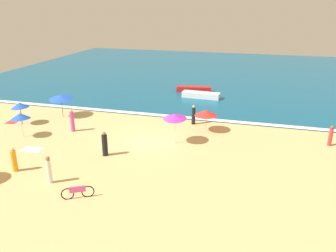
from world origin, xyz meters
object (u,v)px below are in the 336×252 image
(small_boat_0, at_px, (201,95))
(beachgoer_3, at_px, (194,115))
(beach_umbrella_5, at_px, (175,117))
(small_boat_1, at_px, (194,89))
(beach_umbrella_6, at_px, (20,116))
(beachgoer_2, at_px, (72,121))
(beach_umbrella_2, at_px, (206,113))
(beach_umbrella_3, at_px, (61,97))
(parked_bicycle, at_px, (78,192))
(beachgoer_1, at_px, (14,160))
(beach_umbrella_1, at_px, (20,105))
(beachgoer_5, at_px, (331,136))
(beachgoer_4, at_px, (49,170))
(beachgoer_0, at_px, (105,144))

(small_boat_0, bearing_deg, beachgoer_3, -84.06)
(beach_umbrella_5, relative_size, small_boat_1, 0.57)
(beach_umbrella_6, relative_size, beachgoer_2, 1.14)
(beach_umbrella_2, bearing_deg, beach_umbrella_3, 179.15)
(parked_bicycle, bearing_deg, beachgoer_1, 161.83)
(beach_umbrella_1, bearing_deg, beachgoer_3, 15.59)
(beachgoer_1, relative_size, small_boat_1, 0.39)
(parked_bicycle, relative_size, beachgoer_5, 1.00)
(beachgoer_1, bearing_deg, beachgoer_4, -13.41)
(beachgoer_3, bearing_deg, beachgoer_4, -116.20)
(beachgoer_2, bearing_deg, beach_umbrella_2, 15.55)
(beachgoer_4, bearing_deg, beachgoer_3, 63.80)
(beachgoer_0, relative_size, beachgoer_3, 1.03)
(beach_umbrella_2, relative_size, beachgoer_5, 1.54)
(beach_umbrella_2, bearing_deg, beachgoer_4, -124.04)
(parked_bicycle, distance_m, beachgoer_4, 2.76)
(beach_umbrella_5, xyz_separation_m, small_boat_0, (-0.38, 13.21, -1.74))
(beach_umbrella_2, xyz_separation_m, beachgoer_4, (-7.54, -11.17, -0.77))
(beachgoer_0, bearing_deg, parked_bicycle, -79.97)
(beach_umbrella_1, relative_size, beachgoer_4, 1.18)
(parked_bicycle, relative_size, beachgoer_3, 0.92)
(beach_umbrella_1, height_order, small_boat_1, beach_umbrella_1)
(parked_bicycle, bearing_deg, beachgoer_2, 121.68)
(beachgoer_1, bearing_deg, beachgoer_3, 52.10)
(small_boat_0, bearing_deg, beachgoer_4, -104.10)
(beachgoer_5, height_order, small_boat_1, beachgoer_5)
(small_boat_0, distance_m, small_boat_1, 2.85)
(beach_umbrella_3, height_order, beachgoer_4, beach_umbrella_3)
(beach_umbrella_2, bearing_deg, small_boat_1, 105.83)
(beach_umbrella_2, xyz_separation_m, small_boat_0, (-2.22, 10.03, -1.22))
(beach_umbrella_2, xyz_separation_m, parked_bicycle, (-5.05, -12.26, -1.25))
(beach_umbrella_6, height_order, parked_bicycle, beach_umbrella_6)
(beach_umbrella_6, bearing_deg, beach_umbrella_1, 128.55)
(beachgoer_5, bearing_deg, small_boat_0, 138.36)
(small_boat_1, bearing_deg, beachgoer_3, -78.63)
(small_boat_0, bearing_deg, beach_umbrella_5, -88.34)
(beach_umbrella_1, bearing_deg, beachgoer_2, -3.80)
(beach_umbrella_2, distance_m, beachgoer_4, 13.50)
(beach_umbrella_1, distance_m, beach_umbrella_2, 16.27)
(parked_bicycle, relative_size, beachgoer_0, 0.90)
(parked_bicycle, relative_size, small_boat_0, 0.38)
(beachgoer_3, bearing_deg, beach_umbrella_5, -96.25)
(beachgoer_3, distance_m, small_boat_0, 8.62)
(beachgoer_0, distance_m, beachgoer_2, 6.00)
(beach_umbrella_1, height_order, beachgoer_5, beach_umbrella_1)
(beachgoer_5, bearing_deg, small_boat_1, 135.30)
(beach_umbrella_2, height_order, beachgoer_5, beach_umbrella_2)
(beach_umbrella_5, distance_m, beachgoer_0, 5.63)
(beach_umbrella_5, distance_m, small_boat_1, 15.91)
(beach_umbrella_6, height_order, beachgoer_2, beach_umbrella_6)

